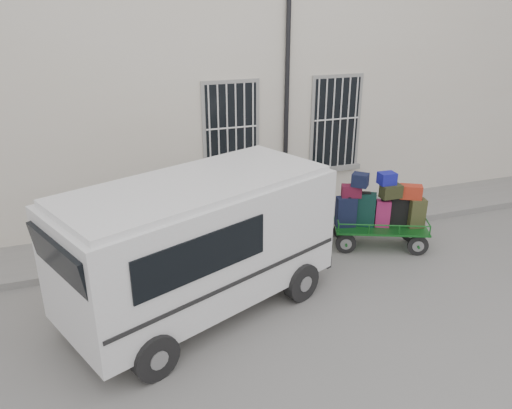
{
  "coord_description": "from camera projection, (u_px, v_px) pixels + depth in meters",
  "views": [
    {
      "loc": [
        -3.67,
        -7.82,
        5.02
      ],
      "look_at": [
        -0.5,
        1.0,
        1.21
      ],
      "focal_mm": 35.0,
      "sensor_mm": 36.0,
      "label": 1
    }
  ],
  "objects": [
    {
      "name": "luggage_cart",
      "position": [
        380.0,
        211.0,
        10.72
      ],
      "size": [
        2.31,
        1.6,
        1.73
      ],
      "rotation": [
        0.0,
        0.0,
        -0.41
      ],
      "color": "black",
      "rests_on": "ground"
    },
    {
      "name": "van",
      "position": [
        198.0,
        239.0,
        8.3
      ],
      "size": [
        5.08,
        3.61,
        2.38
      ],
      "rotation": [
        0.0,
        0.0,
        0.39
      ],
      "color": "silver",
      "rests_on": "ground"
    },
    {
      "name": "building",
      "position": [
        217.0,
        83.0,
        13.53
      ],
      "size": [
        24.0,
        5.15,
        6.0
      ],
      "color": "beige",
      "rests_on": "ground"
    },
    {
      "name": "sidewalk",
      "position": [
        259.0,
        229.0,
        11.75
      ],
      "size": [
        24.0,
        1.7,
        0.15
      ],
      "primitive_type": "cube",
      "color": "gray",
      "rests_on": "ground"
    },
    {
      "name": "ground",
      "position": [
        297.0,
        276.0,
        9.86
      ],
      "size": [
        80.0,
        80.0,
        0.0
      ],
      "primitive_type": "plane",
      "color": "slate",
      "rests_on": "ground"
    }
  ]
}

